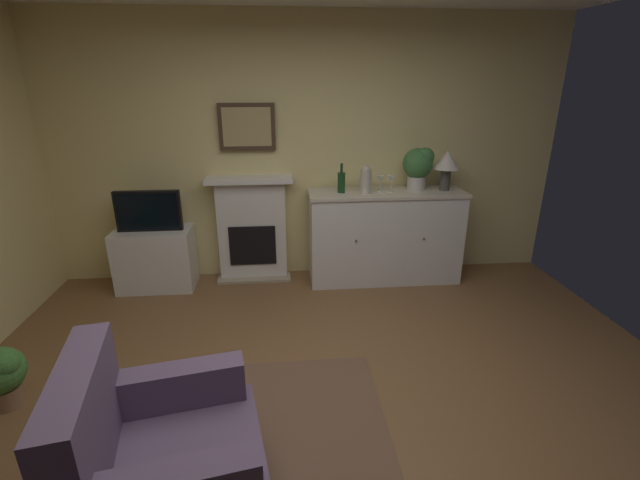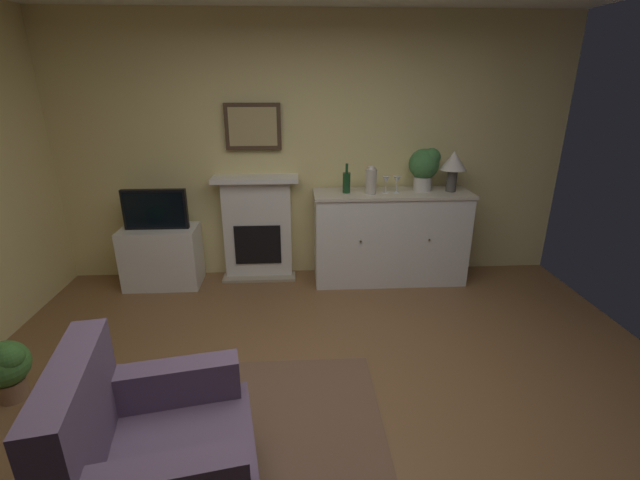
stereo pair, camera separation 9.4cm
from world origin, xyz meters
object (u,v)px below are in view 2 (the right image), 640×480
at_px(potted_plant_small, 425,165).
at_px(armchair, 152,456).
at_px(wine_glass_left, 386,181).
at_px(wine_glass_center, 397,181).
at_px(vase_decorative, 371,180).
at_px(fireplace_unit, 258,228).
at_px(framed_picture, 253,127).
at_px(wine_bottle, 347,182).
at_px(tv_set, 155,209).
at_px(potted_plant_fern, 7,366).
at_px(sideboard_cabinet, 390,237).
at_px(table_lamp, 453,164).
at_px(tv_cabinet, 162,257).

xyz_separation_m(potted_plant_small, armchair, (-1.97, -2.66, -0.83)).
xyz_separation_m(wine_glass_left, wine_glass_center, (0.11, -0.01, 0.00)).
distance_m(wine_glass_left, potted_plant_small, 0.42).
bearing_deg(vase_decorative, fireplace_unit, 168.76).
height_order(framed_picture, vase_decorative, framed_picture).
relative_size(wine_bottle, wine_glass_center, 1.76).
xyz_separation_m(tv_set, potted_plant_fern, (-0.53, -1.69, -0.56)).
bearing_deg(sideboard_cabinet, wine_glass_center, -34.39).
relative_size(tv_set, potted_plant_fern, 1.44).
bearing_deg(tv_set, vase_decorative, -1.13).
xyz_separation_m(table_lamp, tv_cabinet, (-2.94, 0.02, -0.93)).
relative_size(fireplace_unit, table_lamp, 2.75).
distance_m(fireplace_unit, wine_glass_left, 1.42).
bearing_deg(armchair, tv_cabinet, 104.88).
bearing_deg(wine_glass_center, sideboard_cabinet, 145.61).
relative_size(vase_decorative, armchair, 0.30).
bearing_deg(vase_decorative, wine_glass_center, 5.99).
distance_m(tv_set, armchair, 2.74).
bearing_deg(framed_picture, table_lamp, -6.46).
bearing_deg(wine_bottle, wine_glass_center, -3.11).
xyz_separation_m(wine_bottle, wine_glass_left, (0.39, -0.02, 0.01)).
xyz_separation_m(table_lamp, vase_decorative, (-0.82, -0.05, -0.14)).
distance_m(fireplace_unit, framed_picture, 1.03).
relative_size(potted_plant_fern, potted_plant_small, 1.00).
bearing_deg(sideboard_cabinet, table_lamp, 0.00).
bearing_deg(sideboard_cabinet, potted_plant_fern, -149.39).
relative_size(table_lamp, wine_bottle, 1.38).
xyz_separation_m(table_lamp, potted_plant_small, (-0.27, 0.05, -0.02)).
relative_size(framed_picture, tv_set, 0.89).
xyz_separation_m(wine_glass_left, armchair, (-1.57, -2.60, -0.70)).
bearing_deg(potted_plant_fern, armchair, -36.77).
relative_size(wine_glass_left, wine_glass_center, 1.00).
relative_size(tv_cabinet, tv_set, 1.21).
height_order(framed_picture, wine_bottle, framed_picture).
bearing_deg(potted_plant_small, sideboard_cabinet, -171.93).
distance_m(wine_glass_center, armchair, 3.17).
height_order(fireplace_unit, wine_glass_left, wine_glass_left).
bearing_deg(potted_plant_small, wine_glass_left, -171.30).
bearing_deg(tv_set, wine_glass_left, -0.18).
bearing_deg(armchair, sideboard_cabinet, 57.76).
relative_size(wine_glass_left, tv_set, 0.27).
bearing_deg(vase_decorative, framed_picture, 166.59).
distance_m(sideboard_cabinet, potted_plant_fern, 3.35).
bearing_deg(wine_glass_left, wine_glass_center, -3.50).
relative_size(potted_plant_small, armchair, 0.46).
height_order(wine_bottle, wine_glass_left, wine_bottle).
distance_m(fireplace_unit, armchair, 2.81).
distance_m(tv_cabinet, potted_plant_fern, 1.80).
bearing_deg(vase_decorative, tv_cabinet, 178.24).
bearing_deg(potted_plant_small, framed_picture, 174.04).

